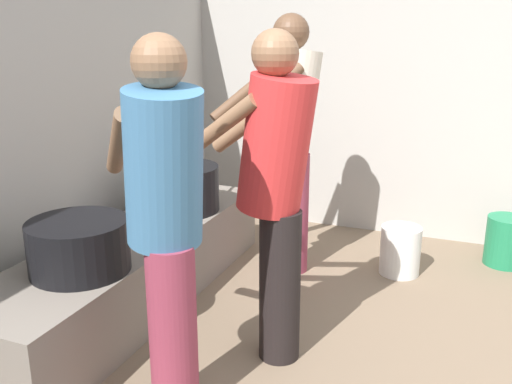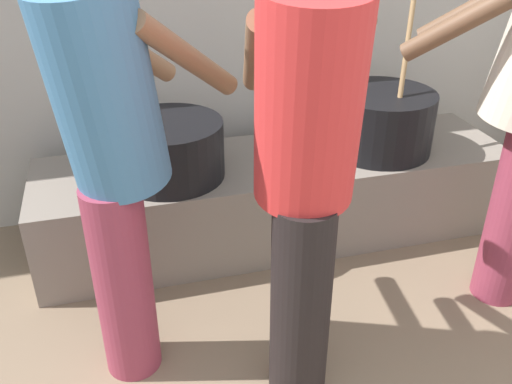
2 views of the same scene
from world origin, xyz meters
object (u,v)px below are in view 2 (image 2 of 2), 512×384
Objects in this scene: cooking_pot_secondary at (169,150)px; cook_in_blue_shirt at (112,144)px; cooking_pot_main at (381,121)px; cook_in_red_shirt at (306,157)px.

cook_in_blue_shirt is (-0.23, -0.64, 0.33)m from cooking_pot_secondary.
cooking_pot_secondary is 0.31× the size of cook_in_blue_shirt.
cooking_pot_secondary is at bearing -178.99° from cooking_pot_main.
cook_in_red_shirt is at bearing -128.43° from cooking_pot_main.
cook_in_red_shirt is (-0.73, -0.92, 0.32)m from cooking_pot_main.
cooking_pot_main is at bearing 1.01° from cooking_pot_secondary.
cooking_pot_main is 1.21m from cook_in_red_shirt.
cook_in_red_shirt is (0.30, -0.90, 0.34)m from cooking_pot_secondary.
cook_in_blue_shirt is at bearing -110.08° from cooking_pot_secondary.
cooking_pot_main is 1.54× the size of cooking_pot_secondary.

